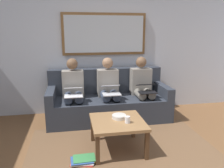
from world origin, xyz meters
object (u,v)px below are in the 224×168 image
(bowl, at_px, (119,117))
(laptop_black, at_px, (146,88))
(coffee_table, at_px, (118,124))
(magazine_stack, at_px, (83,160))
(cup, at_px, (128,120))
(person_left, at_px, (142,86))
(person_middle, at_px, (109,87))
(person_right, at_px, (73,89))
(framed_mirror, at_px, (105,34))
(couch, at_px, (108,101))
(laptop_white, at_px, (73,91))
(laptop_silver, at_px, (111,89))

(bowl, bearing_deg, laptop_black, -129.03)
(coffee_table, xyz_separation_m, magazine_stack, (0.50, 0.24, -0.35))
(cup, relative_size, bowl, 0.46)
(person_left, bearing_deg, coffee_table, 58.36)
(person_middle, bearing_deg, person_right, 0.00)
(cup, bearing_deg, bowl, -66.40)
(framed_mirror, distance_m, person_middle, 1.05)
(couch, height_order, framed_mirror, framed_mirror)
(bowl, bearing_deg, couch, -91.60)
(coffee_table, height_order, person_middle, person_middle)
(couch, distance_m, laptop_white, 0.78)
(magazine_stack, bearing_deg, laptop_white, -86.14)
(laptop_white, bearing_deg, laptop_silver, -179.37)
(person_middle, bearing_deg, magazine_stack, 67.90)
(person_middle, bearing_deg, person_left, 180.00)
(coffee_table, relative_size, person_right, 0.62)
(person_middle, xyz_separation_m, laptop_white, (0.64, 0.25, 0.02))
(framed_mirror, xyz_separation_m, laptop_white, (0.64, 0.70, -0.92))
(person_left, distance_m, person_middle, 0.64)
(person_left, bearing_deg, cup, 64.47)
(framed_mirror, height_order, coffee_table, framed_mirror)
(bowl, distance_m, magazine_stack, 0.75)
(coffee_table, bearing_deg, framed_mirror, -92.42)
(coffee_table, xyz_separation_m, laptop_white, (0.57, -0.90, 0.25))
(bowl, distance_m, laptop_white, 1.04)
(coffee_table, height_order, cup, cup)
(laptop_white, bearing_deg, framed_mirror, -132.29)
(couch, relative_size, bowl, 11.14)
(cup, height_order, magazine_stack, cup)
(laptop_black, bearing_deg, coffee_table, 51.94)
(laptop_black, height_order, person_middle, person_middle)
(person_middle, bearing_deg, framed_mirror, -90.00)
(framed_mirror, height_order, cup, framed_mirror)
(person_right, xyz_separation_m, magazine_stack, (-0.08, 1.39, -0.58))
(framed_mirror, distance_m, coffee_table, 1.99)
(coffee_table, bearing_deg, laptop_black, -128.06)
(laptop_black, relative_size, laptop_white, 1.00)
(magazine_stack, bearing_deg, person_middle, -112.10)
(bowl, xyz_separation_m, laptop_black, (-0.67, -0.83, 0.17))
(laptop_black, height_order, laptop_white, laptop_black)
(cup, relative_size, person_right, 0.08)
(coffee_table, distance_m, laptop_silver, 0.95)
(cup, bearing_deg, laptop_black, -120.72)
(coffee_table, bearing_deg, person_middle, -93.38)
(couch, bearing_deg, laptop_white, 26.25)
(laptop_black, bearing_deg, person_left, -90.00)
(couch, distance_m, bowl, 1.15)
(bowl, height_order, laptop_silver, laptop_silver)
(person_left, height_order, magazine_stack, person_left)
(coffee_table, bearing_deg, cup, 138.65)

